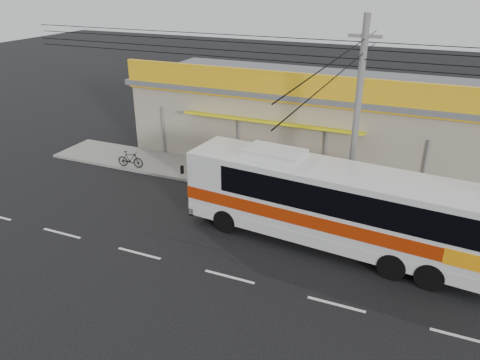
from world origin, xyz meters
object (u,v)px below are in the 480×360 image
object	(u,v)px
motorbike_dark	(130,159)
utility_pole	(363,53)
motorbike_red	(208,172)
coach_bus	(336,202)

from	to	relation	value
motorbike_dark	utility_pole	distance (m)	14.18
motorbike_dark	motorbike_red	bearing A→B (deg)	-96.90
motorbike_red	utility_pole	bearing A→B (deg)	-93.79
coach_bus	utility_pole	distance (m)	6.14
motorbike_dark	coach_bus	bearing A→B (deg)	-112.61
coach_bus	motorbike_red	world-z (taller)	coach_bus
coach_bus	motorbike_dark	bearing A→B (deg)	169.80
motorbike_red	coach_bus	bearing A→B (deg)	-115.00
coach_bus	motorbike_dark	size ratio (longest dim) A/B	7.90
coach_bus	motorbike_red	xyz separation A→B (m)	(-7.51, 3.50, -1.35)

